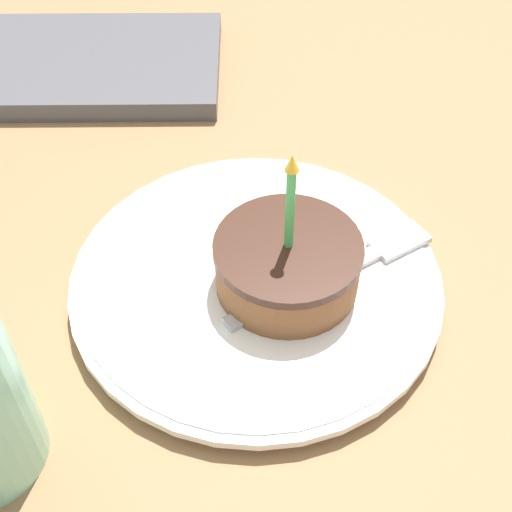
% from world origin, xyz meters
% --- Properties ---
extents(ground_plane, '(2.40, 2.40, 0.04)m').
position_xyz_m(ground_plane, '(0.00, 0.00, -0.02)').
color(ground_plane, olive).
rests_on(ground_plane, ground).
extents(plate, '(0.27, 0.27, 0.02)m').
position_xyz_m(plate, '(0.02, -0.01, 0.01)').
color(plate, white).
rests_on(plate, ground_plane).
extents(cake_slice, '(0.11, 0.11, 0.12)m').
position_xyz_m(cake_slice, '(0.04, -0.02, 0.04)').
color(cake_slice, brown).
rests_on(cake_slice, plate).
extents(fork, '(0.16, 0.11, 0.00)m').
position_xyz_m(fork, '(0.08, -0.01, 0.02)').
color(fork, '#B2B2B7').
rests_on(fork, plate).
extents(marble_board, '(0.26, 0.17, 0.02)m').
position_xyz_m(marble_board, '(-0.15, 0.29, 0.01)').
color(marble_board, '#4C4C51').
rests_on(marble_board, ground_plane).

